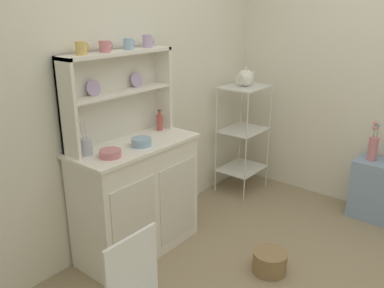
{
  "coord_description": "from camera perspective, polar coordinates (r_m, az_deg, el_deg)",
  "views": [
    {
      "loc": [
        -2.08,
        -0.66,
        1.81
      ],
      "look_at": [
        0.12,
        1.12,
        0.83
      ],
      "focal_mm": 37.54,
      "sensor_mm": 36.0,
      "label": 1
    }
  ],
  "objects": [
    {
      "name": "bowl_floral_medium",
      "position": [
        2.84,
        -7.2,
        0.29
      ],
      "size": [
        0.14,
        0.14,
        0.06
      ],
      "primitive_type": "cylinder",
      "color": "#8EB2D1",
      "rests_on": "hutch_cabinet"
    },
    {
      "name": "cup_lilac_3",
      "position": [
        3.04,
        -6.33,
        14.31
      ],
      "size": [
        0.09,
        0.07,
        0.09
      ],
      "color": "#B79ECC",
      "rests_on": "hutch_shelf_unit"
    },
    {
      "name": "wall_back",
      "position": [
        3.14,
        -8.67,
        8.64
      ],
      "size": [
        3.84,
        0.05,
        2.5
      ],
      "primitive_type": "cube",
      "color": "silver",
      "rests_on": "ground"
    },
    {
      "name": "cup_gold_0",
      "position": [
        2.67,
        -15.45,
        13.01
      ],
      "size": [
        0.09,
        0.07,
        0.08
      ],
      "color": "#DBB760",
      "rests_on": "hutch_shelf_unit"
    },
    {
      "name": "porcelain_teapot",
      "position": [
        3.89,
        7.59,
        9.31
      ],
      "size": [
        0.25,
        0.16,
        0.18
      ],
      "color": "white",
      "rests_on": "bakers_rack"
    },
    {
      "name": "bakers_rack",
      "position": [
        4.0,
        7.29,
        2.28
      ],
      "size": [
        0.46,
        0.36,
        1.08
      ],
      "color": "silver",
      "rests_on": "ground"
    },
    {
      "name": "side_shelf_blue",
      "position": [
        3.91,
        25.26,
        -6.09
      ],
      "size": [
        0.28,
        0.48,
        0.53
      ],
      "primitive_type": "cube",
      "color": "#849EBC",
      "rests_on": "ground"
    },
    {
      "name": "cup_sky_2",
      "position": [
        2.91,
        -8.99,
        13.86
      ],
      "size": [
        0.08,
        0.07,
        0.08
      ],
      "color": "#8EB2D1",
      "rests_on": "hutch_shelf_unit"
    },
    {
      "name": "hutch_shelf_unit",
      "position": [
        2.92,
        -10.73,
        7.71
      ],
      "size": [
        0.9,
        0.18,
        0.64
      ],
      "color": "silver",
      "rests_on": "hutch_cabinet"
    },
    {
      "name": "cup_rose_1",
      "position": [
        2.78,
        -12.25,
        13.39
      ],
      "size": [
        0.09,
        0.08,
        0.08
      ],
      "color": "#D17A84",
      "rests_on": "hutch_shelf_unit"
    },
    {
      "name": "flower_vase",
      "position": [
        3.79,
        24.34,
        -0.34
      ],
      "size": [
        0.08,
        0.08,
        0.35
      ],
      "color": "#D17A84",
      "rests_on": "side_shelf_blue"
    },
    {
      "name": "jam_bottle",
      "position": [
        3.18,
        -4.63,
        3.16
      ],
      "size": [
        0.05,
        0.05,
        0.17
      ],
      "color": "#B74C47",
      "rests_on": "hutch_cabinet"
    },
    {
      "name": "hutch_cabinet",
      "position": [
        3.06,
        -7.81,
        -7.46
      ],
      "size": [
        0.97,
        0.45,
        0.87
      ],
      "color": "white",
      "rests_on": "ground"
    },
    {
      "name": "utensil_jar",
      "position": [
        2.73,
        -14.82,
        -0.35
      ],
      "size": [
        0.08,
        0.08,
        0.23
      ],
      "color": "#B2B7C6",
      "rests_on": "hutch_cabinet"
    },
    {
      "name": "floor_basket",
      "position": [
        3.03,
        10.98,
        -16.11
      ],
      "size": [
        0.24,
        0.24,
        0.16
      ],
      "primitive_type": "cylinder",
      "color": "#93754C",
      "rests_on": "ground"
    },
    {
      "name": "bowl_mixing_large",
      "position": [
        2.67,
        -11.52,
        -1.32
      ],
      "size": [
        0.14,
        0.14,
        0.05
      ],
      "primitive_type": "cylinder",
      "color": "#D17A84",
      "rests_on": "hutch_cabinet"
    }
  ]
}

